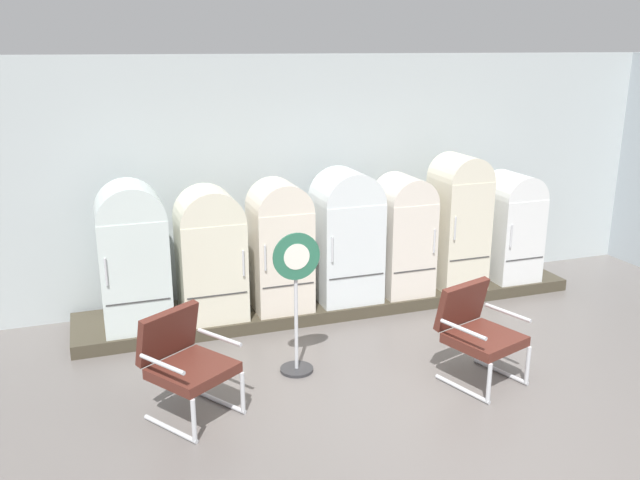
# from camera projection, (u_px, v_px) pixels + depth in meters

# --- Properties ---
(ground) EXTENTS (12.00, 10.00, 0.05)m
(ground) POSITION_uv_depth(u_px,v_px,m) (469.00, 444.00, 5.30)
(ground) COLOR #68615E
(back_wall) EXTENTS (11.76, 0.12, 2.93)m
(back_wall) POSITION_uv_depth(u_px,v_px,m) (317.00, 176.00, 8.19)
(back_wall) COLOR #B6C0C1
(back_wall) RESTS_ON ground
(display_plinth) EXTENTS (5.98, 0.95, 0.14)m
(display_plinth) POSITION_uv_depth(u_px,v_px,m) (335.00, 301.00, 8.01)
(display_plinth) COLOR #433C2D
(display_plinth) RESTS_ON ground
(refrigerator_0) EXTENTS (0.69, 0.71, 1.54)m
(refrigerator_0) POSITION_uv_depth(u_px,v_px,m) (133.00, 252.00, 6.94)
(refrigerator_0) COLOR silver
(refrigerator_0) RESTS_ON display_plinth
(refrigerator_1) EXTENTS (0.69, 0.64, 1.44)m
(refrigerator_1) POSITION_uv_depth(u_px,v_px,m) (210.00, 250.00, 7.18)
(refrigerator_1) COLOR silver
(refrigerator_1) RESTS_ON display_plinth
(refrigerator_2) EXTENTS (0.63, 0.64, 1.46)m
(refrigerator_2) POSITION_uv_depth(u_px,v_px,m) (280.00, 242.00, 7.43)
(refrigerator_2) COLOR silver
(refrigerator_2) RESTS_ON display_plinth
(refrigerator_3) EXTENTS (0.72, 0.68, 1.54)m
(refrigerator_3) POSITION_uv_depth(u_px,v_px,m) (346.00, 232.00, 7.69)
(refrigerator_3) COLOR silver
(refrigerator_3) RESTS_ON display_plinth
(refrigerator_4) EXTENTS (0.59, 0.68, 1.42)m
(refrigerator_4) POSITION_uv_depth(u_px,v_px,m) (403.00, 231.00, 7.94)
(refrigerator_4) COLOR silver
(refrigerator_4) RESTS_ON display_plinth
(refrigerator_5) EXTENTS (0.59, 0.64, 1.63)m
(refrigerator_5) POSITION_uv_depth(u_px,v_px,m) (458.00, 217.00, 8.13)
(refrigerator_5) COLOR beige
(refrigerator_5) RESTS_ON display_plinth
(refrigerator_6) EXTENTS (0.59, 0.68, 1.36)m
(refrigerator_6) POSITION_uv_depth(u_px,v_px,m) (511.00, 223.00, 8.44)
(refrigerator_6) COLOR white
(refrigerator_6) RESTS_ON display_plinth
(armchair_left) EXTENTS (0.87, 0.89, 0.91)m
(armchair_left) POSITION_uv_depth(u_px,v_px,m) (185.00, 360.00, 5.56)
(armchair_left) COLOR silver
(armchair_left) RESTS_ON ground
(armchair_right) EXTENTS (0.79, 0.83, 0.91)m
(armchair_right) POSITION_uv_depth(u_px,v_px,m) (477.00, 329.00, 6.16)
(armchair_right) COLOR silver
(armchair_right) RESTS_ON ground
(sign_stand) EXTENTS (0.45, 0.32, 1.39)m
(sign_stand) POSITION_uv_depth(u_px,v_px,m) (296.00, 307.00, 6.24)
(sign_stand) COLOR #2D2D30
(sign_stand) RESTS_ON ground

